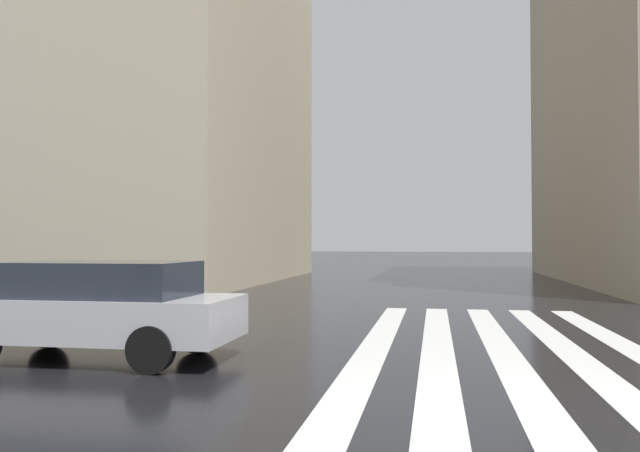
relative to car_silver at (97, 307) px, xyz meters
name	(u,v)px	position (x,y,z in m)	size (l,w,h in m)	color
ground_plane	(542,429)	(-2.50, -5.76, -0.76)	(220.00, 220.00, 0.00)	black
zebra_crossing	(505,354)	(1.50, -5.85, -0.75)	(13.00, 4.50, 0.01)	silver
haussmann_block_mid	(45,22)	(18.42, 12.98, 11.18)	(16.83, 21.99, 24.37)	beige
car_silver	(97,307)	(0.00, 0.00, 0.00)	(1.85, 4.10, 1.41)	#B7B7BC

